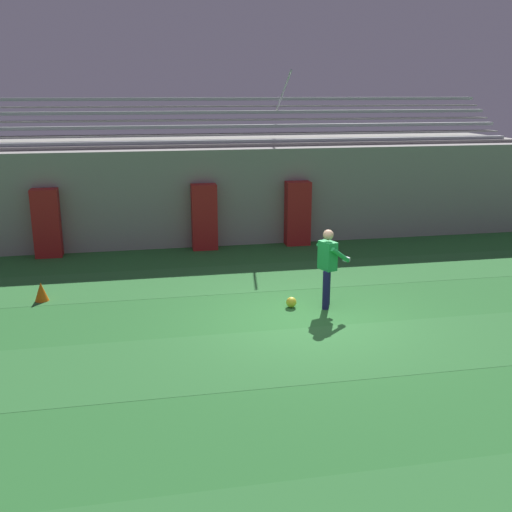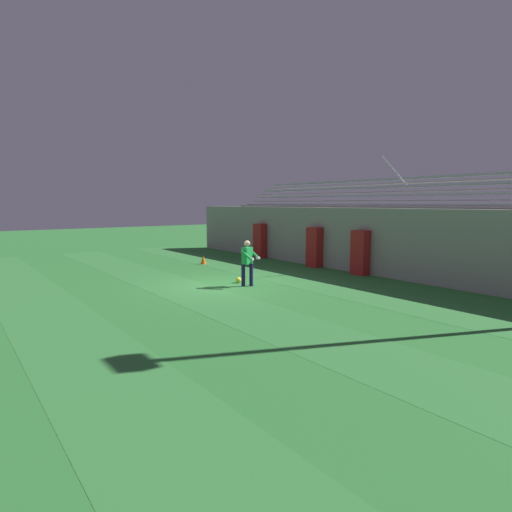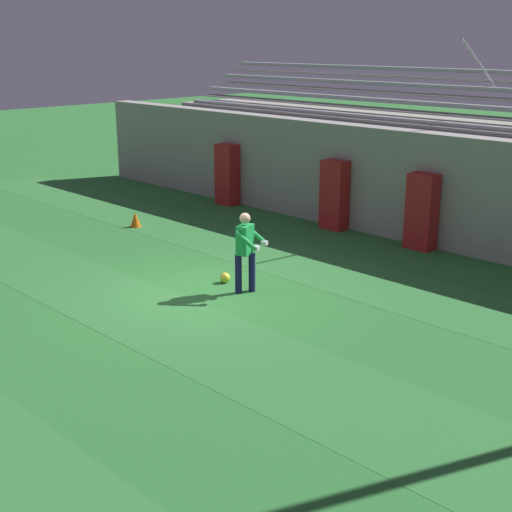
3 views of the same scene
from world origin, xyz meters
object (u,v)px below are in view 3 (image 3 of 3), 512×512
object	(u,v)px
padding_pillar_gate_right	(422,212)
padding_pillar_far_left	(227,175)
goalkeeper	(246,248)
traffic_cone	(135,219)
soccer_ball	(225,278)
padding_pillar_gate_left	(334,195)

from	to	relation	value
padding_pillar_gate_right	padding_pillar_far_left	xyz separation A→B (m)	(-7.04, 0.00, 0.00)
goalkeeper	traffic_cone	distance (m)	6.21
padding_pillar_gate_right	soccer_ball	size ratio (longest dim) A/B	8.53
padding_pillar_gate_left	padding_pillar_gate_right	size ratio (longest dim) A/B	1.00
padding_pillar_gate_right	traffic_cone	xyz separation A→B (m)	(-6.72, -3.74, -0.73)
goalkeeper	padding_pillar_gate_right	bearing A→B (deg)	81.93
traffic_cone	padding_pillar_gate_left	bearing A→B (deg)	43.30
padding_pillar_gate_left	traffic_cone	world-z (taller)	padding_pillar_gate_left
goalkeeper	soccer_ball	xyz separation A→B (m)	(-0.75, 0.10, -0.84)
padding_pillar_far_left	padding_pillar_gate_left	bearing A→B (deg)	0.00
padding_pillar_gate_left	padding_pillar_gate_right	world-z (taller)	same
padding_pillar_gate_right	goalkeeper	xyz separation A→B (m)	(-0.75, -5.26, 0.02)
padding_pillar_gate_left	traffic_cone	xyz separation A→B (m)	(-3.97, -3.74, -0.73)
goalkeeper	soccer_ball	world-z (taller)	goalkeeper
padding_pillar_gate_right	soccer_ball	bearing A→B (deg)	-106.13
padding_pillar_far_left	soccer_ball	xyz separation A→B (m)	(5.55, -5.16, -0.83)
padding_pillar_gate_left	goalkeeper	world-z (taller)	padding_pillar_gate_left
padding_pillar_gate_right	traffic_cone	distance (m)	7.73
padding_pillar_far_left	traffic_cone	size ratio (longest dim) A/B	4.47
padding_pillar_gate_left	padding_pillar_far_left	size ratio (longest dim) A/B	1.00
padding_pillar_gate_left	padding_pillar_far_left	xyz separation A→B (m)	(-4.30, 0.00, 0.00)
padding_pillar_gate_right	padding_pillar_far_left	world-z (taller)	same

